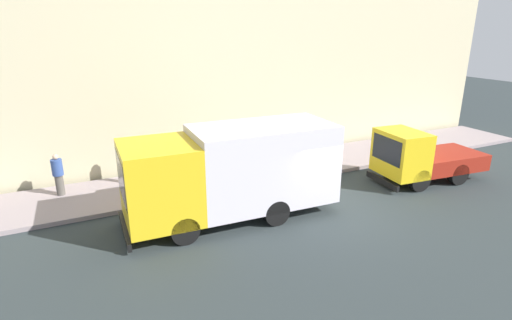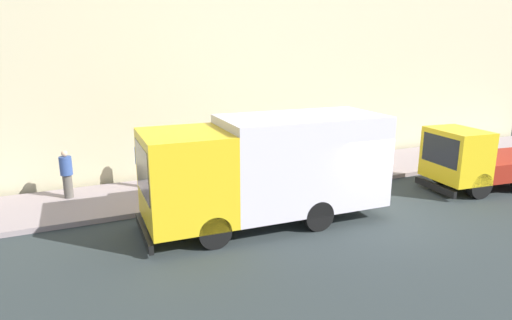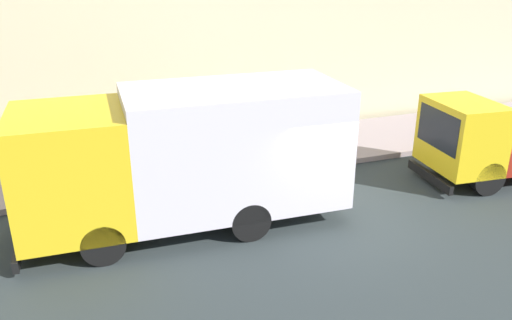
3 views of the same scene
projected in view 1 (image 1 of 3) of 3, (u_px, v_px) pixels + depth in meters
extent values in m
plane|color=#2A3233|center=(327.00, 212.00, 14.31)|extent=(80.00, 80.00, 0.00)
cube|color=gray|center=(267.00, 169.00, 18.31)|extent=(3.43, 30.00, 0.16)
cube|color=beige|center=(246.00, 32.00, 18.33)|extent=(0.50, 30.00, 12.02)
cube|color=gold|center=(160.00, 182.00, 12.50)|extent=(2.59, 2.34, 2.45)
cube|color=black|center=(122.00, 178.00, 11.99)|extent=(2.11, 0.14, 1.37)
cube|color=silver|center=(263.00, 164.00, 13.80)|extent=(2.68, 4.87, 2.69)
cube|color=black|center=(125.00, 230.00, 12.50)|extent=(2.41, 0.21, 0.24)
cylinder|color=black|center=(185.00, 230.00, 12.10)|extent=(0.33, 0.89, 0.88)
cylinder|color=black|center=(169.00, 202.00, 14.02)|extent=(0.33, 0.89, 0.88)
cylinder|color=black|center=(276.00, 212.00, 13.27)|extent=(0.33, 0.89, 0.88)
cylinder|color=black|center=(250.00, 189.00, 15.19)|extent=(0.33, 0.89, 0.88)
cube|color=yellow|center=(401.00, 153.00, 16.39)|extent=(2.18, 1.65, 1.81)
cube|color=black|center=(387.00, 150.00, 16.08)|extent=(1.73, 0.21, 1.02)
cube|color=maroon|center=(443.00, 160.00, 17.34)|extent=(2.33, 3.31, 0.68)
cube|color=black|center=(382.00, 181.00, 16.48)|extent=(1.98, 0.29, 0.24)
cylinder|color=black|center=(419.00, 180.00, 15.99)|extent=(0.38, 0.93, 0.90)
cylinder|color=black|center=(391.00, 166.00, 17.56)|extent=(0.38, 0.93, 0.90)
cylinder|color=black|center=(458.00, 174.00, 16.67)|extent=(0.38, 0.93, 0.90)
cylinder|color=black|center=(427.00, 161.00, 18.23)|extent=(0.38, 0.93, 0.90)
cylinder|color=#453057|center=(126.00, 173.00, 16.42)|extent=(0.29, 0.29, 0.86)
cylinder|color=#33559C|center=(124.00, 156.00, 16.19)|extent=(0.38, 0.38, 0.61)
sphere|color=brown|center=(123.00, 146.00, 16.06)|extent=(0.21, 0.21, 0.21)
cylinder|color=#56524C|center=(60.00, 185.00, 15.24)|extent=(0.31, 0.31, 0.80)
cylinder|color=#324C8F|center=(57.00, 167.00, 15.02)|extent=(0.41, 0.41, 0.61)
sphere|color=#DBB08B|center=(55.00, 157.00, 14.89)|extent=(0.21, 0.21, 0.21)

